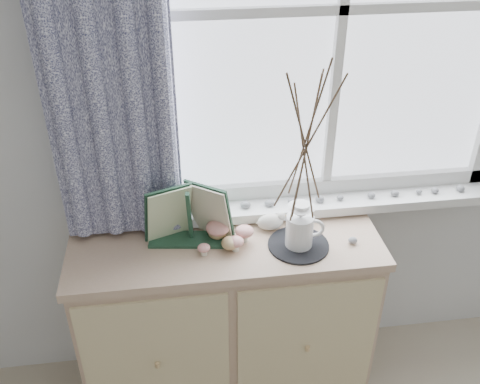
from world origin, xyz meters
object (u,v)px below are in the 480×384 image
Objects in this scene: botanical_book at (190,218)px; toadstool_cluster at (226,233)px; sideboard at (227,321)px; twig_pitcher at (306,141)px.

toadstool_cluster is (0.13, -0.00, -0.08)m from botanical_book.
twig_pitcher reaches higher than sideboard.
botanical_book is (-0.13, -0.01, 0.55)m from sideboard.
botanical_book is 1.67× the size of toadstool_cluster.
botanical_book is 0.52m from twig_pitcher.
toadstool_cluster is 0.28× the size of twig_pitcher.
sideboard is 5.45× the size of toadstool_cluster.
toadstool_cluster is at bearing -75.22° from sideboard.
sideboard is at bearing 178.48° from twig_pitcher.
botanical_book reaches higher than sideboard.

